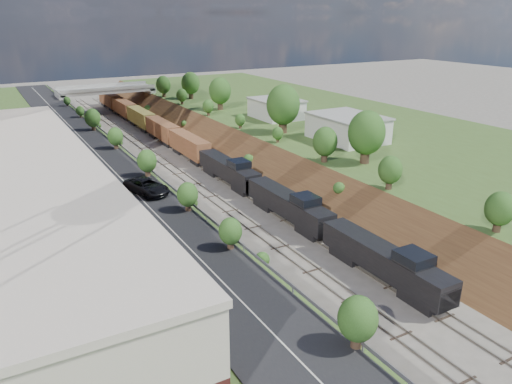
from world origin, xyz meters
name	(u,v)px	position (x,y,z in m)	size (l,w,h in m)	color
platform_right	(358,138)	(33.00, 60.00, 2.50)	(44.00, 180.00, 5.00)	#415924
embankment_left	(135,187)	(-11.00, 60.00, 0.00)	(7.07, 180.00, 7.07)	brown
embankment_right	(259,167)	(11.00, 60.00, 0.00)	(7.07, 180.00, 7.07)	brown
rail_left_track	(186,178)	(-2.60, 60.00, 0.09)	(1.58, 180.00, 0.18)	gray
rail_right_track	(215,174)	(2.60, 60.00, 0.09)	(1.58, 180.00, 0.18)	gray
road	(102,160)	(-15.50, 60.00, 5.05)	(8.00, 180.00, 0.10)	black
guardrail	(130,153)	(-11.40, 59.80, 5.55)	(0.10, 171.00, 0.70)	#99999E
commercial_building	(22,198)	(-28.00, 38.00, 8.51)	(14.30, 62.30, 7.00)	maroon
overpass	(106,95)	(0.00, 122.00, 4.92)	(24.50, 8.30, 7.40)	gray
white_building_near	(347,129)	(23.50, 52.00, 7.00)	(9.00, 12.00, 4.00)	silver
white_building_far	(276,109)	(23.00, 74.00, 6.80)	(8.00, 10.00, 3.60)	silver
tree_right_large	(367,133)	(17.00, 40.00, 9.38)	(5.25, 5.25, 7.61)	#473323
tree_left_crest	(259,248)	(-11.80, 20.00, 7.04)	(2.45, 2.45, 3.55)	#473323
freight_train	(177,138)	(2.60, 77.56, 2.41)	(2.75, 126.06, 4.55)	black
suv	(147,186)	(-14.30, 42.58, 5.99)	(2.95, 6.39, 1.78)	black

